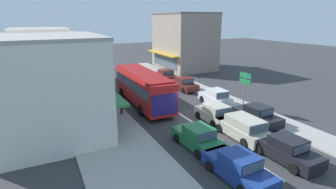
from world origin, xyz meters
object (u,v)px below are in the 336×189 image
hatchback_queue_gap_filler (215,114)px  traffic_light_downstreet (87,56)px  sedan_adjacent_lane_trail (198,138)px  parked_sedan_kerb_third (184,84)px  parked_sedan_kerb_rear (166,75)px  pedestrian_with_handbag_near (100,81)px  sedan_behind_bus_near (286,150)px  directional_road_sign (245,82)px  sedan_adjacent_lane_lead (238,168)px  wagon_queue_far_back (242,128)px  pedestrian_browsing_midblock (121,103)px  city_bus (143,86)px  parked_hatchback_kerb_second (215,97)px  parked_sedan_kerb_front (257,115)px

hatchback_queue_gap_filler → traffic_light_downstreet: size_ratio=0.89×
sedan_adjacent_lane_trail → parked_sedan_kerb_third: same height
parked_sedan_kerb_rear → pedestrian_with_handbag_near: pedestrian_with_handbag_near is taller
parked_sedan_kerb_third → pedestrian_with_handbag_near: size_ratio=2.60×
sedan_behind_bus_near → parked_sedan_kerb_third: (2.61, 16.81, 0.00)m
traffic_light_downstreet → directional_road_sign: bearing=-66.1°
sedan_adjacent_lane_lead → parked_sedan_kerb_rear: bearing=73.3°
wagon_queue_far_back → pedestrian_with_handbag_near: bearing=108.9°
traffic_light_downstreet → pedestrian_browsing_midblock: (-0.47, -18.51, -1.79)m
wagon_queue_far_back → sedan_adjacent_lane_trail: 3.63m
city_bus → wagon_queue_far_back: size_ratio=2.42×
wagon_queue_far_back → parked_sedan_kerb_third: 13.54m
hatchback_queue_gap_filler → sedan_adjacent_lane_trail: 4.79m
hatchback_queue_gap_filler → sedan_adjacent_lane_trail: (-3.62, -3.14, -0.05)m
hatchback_queue_gap_filler → traffic_light_downstreet: traffic_light_downstreet is taller
hatchback_queue_gap_filler → sedan_adjacent_lane_trail: bearing=-139.1°
parked_hatchback_kerb_second → directional_road_sign: (1.17, -2.64, 1.99)m
parked_sedan_kerb_front → directional_road_sign: (1.06, 2.77, 2.04)m
wagon_queue_far_back → pedestrian_browsing_midblock: size_ratio=2.78×
parked_sedan_kerb_front → traffic_light_downstreet: traffic_light_downstreet is taller
sedan_adjacent_lane_trail → traffic_light_downstreet: 26.77m
sedan_adjacent_lane_lead → parked_hatchback_kerb_second: size_ratio=1.14×
city_bus → pedestrian_with_handbag_near: size_ratio=6.71×
parked_sedan_kerb_front → pedestrian_browsing_midblock: pedestrian_browsing_midblock is taller
parked_sedan_kerb_rear → wagon_queue_far_back: bearing=-99.3°
parked_sedan_kerb_rear → parked_hatchback_kerb_second: bearing=-91.1°
city_bus → pedestrian_with_handbag_near: city_bus is taller
parked_sedan_kerb_third → traffic_light_downstreet: bearing=122.9°
parked_sedan_kerb_rear → parked_sedan_kerb_third: bearing=-92.5°
hatchback_queue_gap_filler → sedan_adjacent_lane_trail: hatchback_queue_gap_filler is taller
parked_sedan_kerb_third → parked_sedan_kerb_rear: size_ratio=1.01×
parked_sedan_kerb_rear → traffic_light_downstreet: (-8.95, 8.04, 2.19)m
hatchback_queue_gap_filler → wagon_queue_far_back: bearing=-89.8°
city_bus → parked_sedan_kerb_third: bearing=24.9°
hatchback_queue_gap_filler → parked_sedan_kerb_front: bearing=-29.7°
hatchback_queue_gap_filler → parked_hatchback_kerb_second: same height
directional_road_sign → wagon_queue_far_back: bearing=-132.6°
wagon_queue_far_back → sedan_adjacent_lane_lead: bearing=-134.0°
sedan_behind_bus_near → wagon_queue_far_back: bearing=93.3°
sedan_adjacent_lane_trail → traffic_light_downstreet: bearing=94.9°
hatchback_queue_gap_filler → directional_road_sign: size_ratio=1.04×
sedan_adjacent_lane_lead → sedan_behind_bus_near: bearing=3.5°
parked_sedan_kerb_third → pedestrian_with_handbag_near: bearing=152.9°
wagon_queue_far_back → directional_road_sign: (4.00, 4.35, 1.96)m
city_bus → pedestrian_browsing_midblock: size_ratio=6.71×
wagon_queue_far_back → parked_hatchback_kerb_second: wagon_queue_far_back is taller
traffic_light_downstreet → directional_road_sign: traffic_light_downstreet is taller
city_bus → parked_sedan_kerb_rear: (6.60, 8.38, -1.22)m
sedan_behind_bus_near → parked_sedan_kerb_rear: same height
wagon_queue_far_back → pedestrian_browsing_midblock: bearing=127.8°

